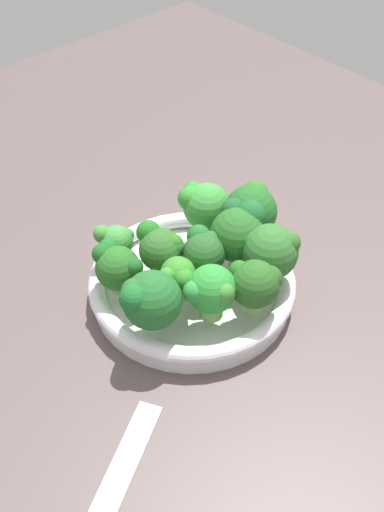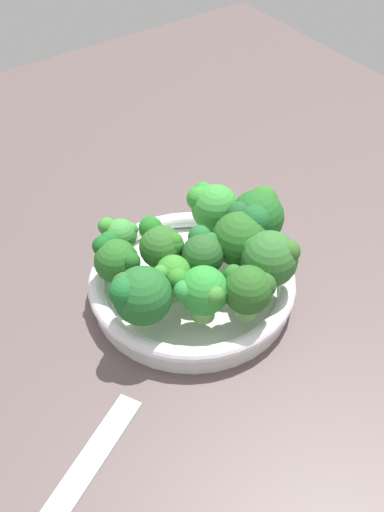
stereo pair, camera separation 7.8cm
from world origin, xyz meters
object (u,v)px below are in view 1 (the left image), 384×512
object	(u,v)px
broccoli_floret_0	(149,300)
broccoli_floret_10	(211,291)
broccoli_floret_4	(270,251)
broccoli_floret_11	(204,206)
broccoli_floret_5	(239,229)
broccoli_floret_3	(178,277)
broccoli_floret_7	(203,252)
broccoli_floret_1	(251,210)
broccoli_floret_8	(116,242)
broccoli_floret_9	(161,249)
broccoli_floret_6	(256,284)
broccoli_floret_2	(116,266)
bowl	(192,285)

from	to	relation	value
broccoli_floret_0	broccoli_floret_10	size ratio (longest dim) A/B	1.08
broccoli_floret_4	broccoli_floret_11	distance (cm)	11.33
broccoli_floret_4	broccoli_floret_5	bearing A→B (deg)	-87.50
broccoli_floret_5	broccoli_floret_10	distance (cm)	10.02
broccoli_floret_3	broccoli_floret_5	world-z (taller)	broccoli_floret_5
broccoli_floret_0	broccoli_floret_7	world-z (taller)	broccoli_floret_0
broccoli_floret_4	broccoli_floret_7	distance (cm)	7.63
broccoli_floret_1	broccoli_floret_11	distance (cm)	5.91
broccoli_floret_5	broccoli_floret_8	bearing A→B (deg)	-40.71
broccoli_floret_3	broccoli_floret_11	bearing A→B (deg)	-146.69
broccoli_floret_4	broccoli_floret_9	size ratio (longest dim) A/B	1.10
broccoli_floret_1	broccoli_floret_11	world-z (taller)	broccoli_floret_1
broccoli_floret_1	broccoli_floret_9	bearing A→B (deg)	-11.91
broccoli_floret_1	broccoli_floret_6	world-z (taller)	broccoli_floret_1
broccoli_floret_0	broccoli_floret_5	distance (cm)	14.91
broccoli_floret_7	broccoli_floret_11	world-z (taller)	broccoli_floret_11
broccoli_floret_1	broccoli_floret_3	world-z (taller)	broccoli_floret_1
broccoli_floret_0	broccoli_floret_9	bearing A→B (deg)	-139.65
broccoli_floret_4	broccoli_floret_6	xyz separation A→B (cm)	(4.73, 2.26, -0.43)
broccoli_floret_0	broccoli_floret_10	bearing A→B (deg)	151.16
broccoli_floret_4	broccoli_floret_5	xyz separation A→B (cm)	(0.21, -4.77, 0.48)
broccoli_floret_4	broccoli_floret_2	bearing A→B (deg)	-37.77
broccoli_floret_9	broccoli_floret_2	bearing A→B (deg)	-19.46
broccoli_floret_3	broccoli_floret_4	size ratio (longest dim) A/B	0.79
broccoli_floret_3	broccoli_floret_5	size ratio (longest dim) A/B	0.74
broccoli_floret_2	broccoli_floret_11	distance (cm)	14.37
broccoli_floret_1	bowl	bearing A→B (deg)	-1.29
bowl	broccoli_floret_1	xyz separation A→B (cm)	(-9.66, 0.22, 6.64)
broccoli_floret_3	broccoli_floret_5	distance (cm)	10.07
bowl	broccoli_floret_7	distance (cm)	5.99
bowl	broccoli_floret_2	size ratio (longest dim) A/B	3.92
broccoli_floret_7	broccoli_floret_9	world-z (taller)	broccoli_floret_9
broccoli_floret_4	broccoli_floret_9	world-z (taller)	broccoli_floret_4
broccoli_floret_4	broccoli_floret_0	bearing A→B (deg)	-13.34
broccoli_floret_2	broccoli_floret_5	world-z (taller)	broccoli_floret_5
broccoli_floret_6	broccoli_floret_8	distance (cm)	17.87
broccoli_floret_6	broccoli_floret_8	size ratio (longest dim) A/B	1.23
broccoli_floret_1	broccoli_floret_9	xyz separation A→B (cm)	(12.30, -2.59, -0.65)
broccoli_floret_1	broccoli_floret_8	xyz separation A→B (cm)	(14.90, -7.97, -1.55)
broccoli_floret_3	broccoli_floret_7	size ratio (longest dim) A/B	0.92
broccoli_floret_3	broccoli_floret_5	bearing A→B (deg)	-177.54
broccoli_floret_4	broccoli_floret_8	bearing A→B (deg)	-51.68
broccoli_floret_8	broccoli_floret_11	bearing A→B (deg)	165.59
broccoli_floret_0	broccoli_floret_9	xyz separation A→B (cm)	(-6.34, -5.39, -0.08)
broccoli_floret_2	broccoli_floret_7	size ratio (longest dim) A/B	0.98
broccoli_floret_11	broccoli_floret_7	bearing A→B (deg)	45.69
broccoli_floret_6	broccoli_floret_3	bearing A→B (deg)	-50.22
bowl	broccoli_floret_2	bearing A→B (deg)	-28.24
broccoli_floret_0	broccoli_floret_8	xyz separation A→B (cm)	(-3.74, -10.76, -0.98)
broccoli_floret_7	broccoli_floret_11	distance (cm)	8.37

